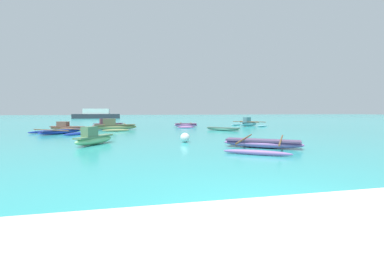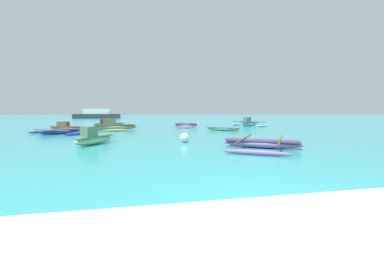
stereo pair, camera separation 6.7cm
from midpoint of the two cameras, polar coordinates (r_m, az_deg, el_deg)
ground_plane at (r=4.23m, az=23.00°, el=-19.66°), size 240.00×240.00×0.00m
moored_boat_0 at (r=24.79m, az=-26.17°, el=0.15°), size 3.27×1.69×0.77m
moored_boat_1 at (r=26.76m, az=-1.45°, el=0.66°), size 2.50×3.85×0.48m
moored_boat_2 at (r=22.15m, az=6.81°, el=-0.16°), size 2.59×2.66×0.28m
moored_boat_3 at (r=29.25m, az=12.38°, el=1.04°), size 3.24×4.27×1.00m
moored_boat_4 at (r=21.20m, az=-27.28°, el=-0.72°), size 4.70×4.46×0.36m
moored_boat_5 at (r=12.08m, az=15.23°, el=-3.32°), size 4.55×5.08×0.43m
moored_boat_6 at (r=24.11m, az=-17.00°, el=0.42°), size 3.90×4.74×1.00m
moored_boat_7 at (r=13.65m, az=-21.17°, el=-2.13°), size 1.76×2.50×0.92m
moored_boat_8 at (r=27.69m, az=-18.30°, el=0.78°), size 3.10×1.67×0.91m
mooring_buoy_0 at (r=13.78m, az=-1.69°, el=-2.12°), size 0.50×0.50×0.50m
distant_ferry at (r=63.54m, az=-20.50°, el=2.84°), size 10.32×2.27×2.27m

